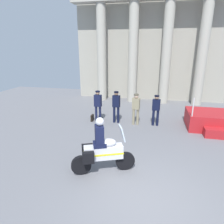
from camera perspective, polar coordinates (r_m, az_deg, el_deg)
name	(u,v)px	position (r m, az deg, el deg)	size (l,w,h in m)	color
ground_plane	(145,200)	(5.95, 9.46, -23.44)	(28.00, 28.00, 0.00)	slate
colonnade_backdrop	(150,46)	(15.52, 10.80, 18.04)	(11.20, 1.54, 7.51)	#A49F91
reviewing_stand	(216,121)	(11.33, 27.47, -2.33)	(2.77, 2.39, 1.72)	#B21E23
officer_in_row_0	(98,104)	(10.87, -4.03, 2.35)	(0.41, 0.27, 1.73)	#141938
officer_in_row_1	(116,104)	(10.70, 1.22, 2.16)	(0.41, 0.27, 1.73)	black
officer_in_row_2	(136,107)	(10.47, 6.83, 1.45)	(0.41, 0.27, 1.66)	gray
officer_in_row_3	(156,108)	(10.54, 12.43, 1.14)	(0.41, 0.27, 1.62)	black
motorcycle_with_rider	(101,150)	(6.50, -3.08, -10.81)	(1.98, 1.02, 1.90)	black
briefcase_on_ground	(92,118)	(11.23, -5.63, -1.67)	(0.10, 0.32, 0.36)	black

